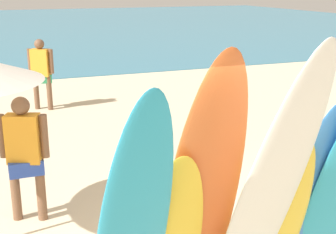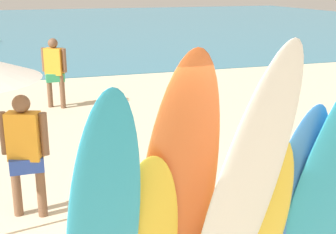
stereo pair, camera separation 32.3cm
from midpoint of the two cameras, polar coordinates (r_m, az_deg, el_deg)
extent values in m
plane|color=beige|center=(17.72, -14.58, 6.11)|extent=(60.00, 60.00, 0.00)
cube|color=teal|center=(34.94, -18.17, 10.60)|extent=(60.00, 40.00, 0.02)
ellipsoid|color=orange|center=(3.34, 0.67, -13.10)|extent=(0.55, 0.90, 2.62)
ellipsoid|color=white|center=(3.30, 7.97, -12.93)|extent=(0.52, 1.18, 2.70)
ellipsoid|color=#337AD1|center=(3.85, 13.35, -12.96)|extent=(0.47, 0.72, 2.20)
ellipsoid|color=#289EC6|center=(3.82, 17.61, -10.32)|extent=(0.62, 1.01, 2.58)
cylinder|color=brown|center=(6.24, -16.75, -8.69)|extent=(0.12, 0.12, 0.79)
cylinder|color=brown|center=(6.34, -19.59, -8.54)|extent=(0.12, 0.12, 0.79)
cube|color=#2D4CB2|center=(6.16, -18.45, -5.82)|extent=(0.42, 0.26, 0.19)
cube|color=orange|center=(6.04, -18.76, -2.55)|extent=(0.46, 0.35, 0.62)
sphere|color=brown|center=(5.92, -19.13, 1.29)|extent=(0.22, 0.22, 0.22)
cylinder|color=brown|center=(5.95, -16.42, -2.28)|extent=(0.10, 0.10, 0.55)
cylinder|color=brown|center=(6.12, -21.10, -2.21)|extent=(0.10, 0.10, 0.55)
cylinder|color=brown|center=(11.48, -15.10, 2.85)|extent=(0.12, 0.12, 0.81)
cylinder|color=brown|center=(11.63, -16.59, 2.90)|extent=(0.12, 0.12, 0.81)
cube|color=#33A36B|center=(11.48, -15.98, 4.54)|extent=(0.44, 0.27, 0.20)
cube|color=orange|center=(11.41, -16.13, 6.42)|extent=(0.47, 0.41, 0.64)
sphere|color=brown|center=(11.35, -16.30, 8.58)|extent=(0.23, 0.23, 0.23)
cylinder|color=brown|center=(11.29, -14.92, 6.59)|extent=(0.10, 0.10, 0.57)
cylinder|color=brown|center=(11.53, -17.35, 6.60)|extent=(0.10, 0.10, 0.57)
camera|label=1|loc=(0.16, -91.52, -0.44)|focal=49.76mm
camera|label=2|loc=(0.16, 88.48, 0.44)|focal=49.76mm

